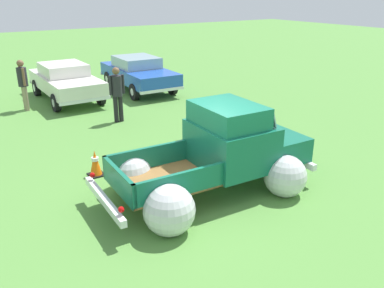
{
  "coord_description": "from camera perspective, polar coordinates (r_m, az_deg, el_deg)",
  "views": [
    {
      "loc": [
        -4.46,
        -6.37,
        4.14
      ],
      "look_at": [
        0.0,
        0.52,
        0.97
      ],
      "focal_mm": 37.6,
      "sensor_mm": 36.0,
      "label": 1
    }
  ],
  "objects": [
    {
      "name": "spectator_1",
      "position": [
        15.77,
        -22.86,
        8.15
      ],
      "size": [
        0.36,
        0.53,
        1.83
      ],
      "rotation": [
        0.0,
        0.0,
        3.19
      ],
      "color": "gray",
      "rests_on": "ground"
    },
    {
      "name": "lane_cone_0",
      "position": [
        9.51,
        -10.26,
        -3.03
      ],
      "size": [
        0.36,
        0.36,
        0.63
      ],
      "color": "black",
      "rests_on": "ground"
    },
    {
      "name": "vintage_pickup_truck",
      "position": [
        8.68,
        4.07,
        -1.9
      ],
      "size": [
        4.69,
        2.9,
        1.96
      ],
      "rotation": [
        0.0,
        0.0,
        -0.04
      ],
      "color": "black",
      "rests_on": "ground"
    },
    {
      "name": "show_car_0",
      "position": [
        16.82,
        -17.49,
        8.6
      ],
      "size": [
        1.92,
        4.45,
        1.43
      ],
      "rotation": [
        0.0,
        0.0,
        -1.56
      ],
      "color": "black",
      "rests_on": "ground"
    },
    {
      "name": "ground_plane",
      "position": [
        8.81,
        1.85,
        -6.95
      ],
      "size": [
        80.0,
        80.0,
        0.0
      ],
      "primitive_type": "plane",
      "color": "#548C3D"
    },
    {
      "name": "spectator_0",
      "position": [
        13.44,
        -10.57,
        7.41
      ],
      "size": [
        0.53,
        0.36,
        1.82
      ],
      "rotation": [
        0.0,
        0.0,
        4.66
      ],
      "color": "black",
      "rests_on": "ground"
    },
    {
      "name": "lane_cone_1",
      "position": [
        9.75,
        -13.55,
        -2.67
      ],
      "size": [
        0.36,
        0.36,
        0.63
      ],
      "color": "black",
      "rests_on": "ground"
    },
    {
      "name": "show_car_1",
      "position": [
        17.89,
        -7.64,
        10.08
      ],
      "size": [
        2.04,
        4.64,
        1.43
      ],
      "rotation": [
        0.0,
        0.0,
        -1.6
      ],
      "color": "black",
      "rests_on": "ground"
    }
  ]
}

